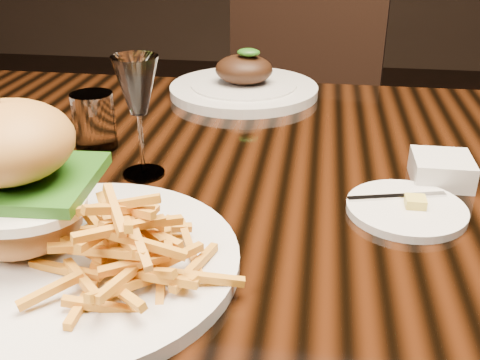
# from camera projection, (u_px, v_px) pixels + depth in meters

# --- Properties ---
(dining_table) EXTENTS (1.60, 0.90, 0.75)m
(dining_table) POSITION_uv_depth(u_px,v_px,m) (284.00, 225.00, 0.79)
(dining_table) COLOR black
(dining_table) RESTS_ON ground
(burger_plate) EXTENTS (0.33, 0.33, 0.22)m
(burger_plate) POSITION_uv_depth(u_px,v_px,m) (64.00, 219.00, 0.54)
(burger_plate) COLOR silver
(burger_plate) RESTS_ON dining_table
(side_saucer) EXTENTS (0.14, 0.14, 0.02)m
(side_saucer) POSITION_uv_depth(u_px,v_px,m) (406.00, 209.00, 0.67)
(side_saucer) COLOR silver
(side_saucer) RESTS_ON dining_table
(ramekin) EXTENTS (0.10, 0.10, 0.04)m
(ramekin) POSITION_uv_depth(u_px,v_px,m) (441.00, 169.00, 0.74)
(ramekin) COLOR silver
(ramekin) RESTS_ON dining_table
(wine_glass) EXTENTS (0.06, 0.06, 0.16)m
(wine_glass) POSITION_uv_depth(u_px,v_px,m) (137.00, 90.00, 0.71)
(wine_glass) COLOR white
(wine_glass) RESTS_ON dining_table
(water_tumbler) EXTENTS (0.06, 0.06, 0.08)m
(water_tumbler) POSITION_uv_depth(u_px,v_px,m) (94.00, 121.00, 0.83)
(water_tumbler) COLOR white
(water_tumbler) RESTS_ON dining_table
(far_dish) EXTENTS (0.28, 0.28, 0.09)m
(far_dish) POSITION_uv_depth(u_px,v_px,m) (244.00, 86.00, 1.08)
(far_dish) COLOR silver
(far_dish) RESTS_ON dining_table
(chair_far) EXTENTS (0.53, 0.53, 0.95)m
(chair_far) POSITION_uv_depth(u_px,v_px,m) (295.00, 110.00, 1.65)
(chair_far) COLOR black
(chair_far) RESTS_ON ground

